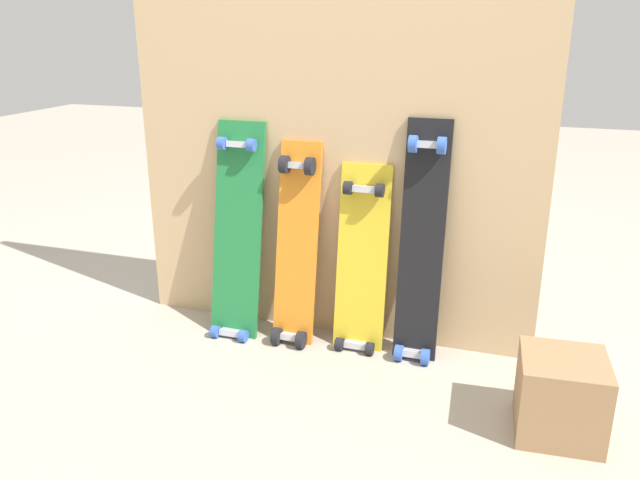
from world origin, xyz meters
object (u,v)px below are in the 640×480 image
Objects in this scene: skateboard_green at (237,240)px; skateboard_black at (421,252)px; skateboard_yellow at (361,268)px; wooden_crate at (561,396)px; skateboard_orange at (296,252)px.

skateboard_black is at bearing 1.99° from skateboard_green.
wooden_crate is at bearing -26.75° from skateboard_yellow.
skateboard_orange is at bearing 1.94° from skateboard_green.
skateboard_yellow is 3.08× the size of wooden_crate.
skateboard_green is 0.51m from skateboard_yellow.
skateboard_black is at bearing -0.93° from skateboard_yellow.
skateboard_black reaches higher than wooden_crate.
wooden_crate is (0.51, -0.36, -0.28)m from skateboard_black.
skateboard_green is at bearing -178.01° from skateboard_black.
skateboard_green is at bearing -178.06° from skateboard_orange.
skateboard_orange is 0.88× the size of skateboard_black.
skateboard_green is 0.96× the size of skateboard_black.
skateboard_black reaches higher than skateboard_yellow.
skateboard_orange is 1.07m from wooden_crate.
skateboard_orange is 0.26m from skateboard_yellow.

